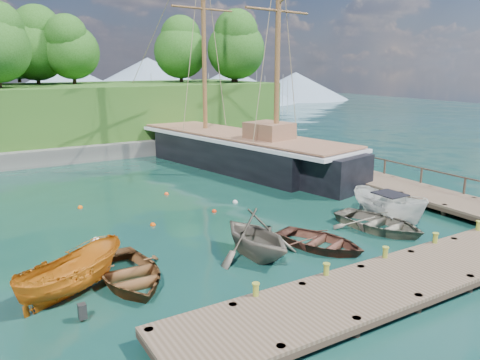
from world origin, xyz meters
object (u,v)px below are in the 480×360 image
object	(u,v)px
rowboat_2	(320,248)
motorboat_orange	(73,294)
rowboat_1	(256,256)
rowboat_3	(379,230)
schooner	(238,153)
cabin_boat_white	(388,220)
rowboat_0	(130,282)

from	to	relation	value
rowboat_2	motorboat_orange	distance (m)	10.42
rowboat_1	rowboat_2	bearing A→B (deg)	-16.42
rowboat_1	rowboat_3	bearing A→B (deg)	-5.82
rowboat_3	motorboat_orange	bearing A→B (deg)	165.51
rowboat_2	schooner	xyz separation A→B (m)	(5.31, 16.11, 1.15)
rowboat_3	cabin_boat_white	world-z (taller)	cabin_boat_white
motorboat_orange	schooner	world-z (taller)	schooner
rowboat_2	rowboat_0	bearing A→B (deg)	152.00
rowboat_2	rowboat_3	size ratio (longest dim) A/B	0.89
rowboat_1	cabin_boat_white	bearing A→B (deg)	0.35
motorboat_orange	schooner	bearing A→B (deg)	-72.98
rowboat_1	rowboat_0	bearing A→B (deg)	173.17
rowboat_0	cabin_boat_white	world-z (taller)	cabin_boat_white
rowboat_0	motorboat_orange	world-z (taller)	motorboat_orange
rowboat_0	cabin_boat_white	xyz separation A→B (m)	(13.88, 0.03, 0.00)
schooner	motorboat_orange	bearing A→B (deg)	-148.22
cabin_boat_white	rowboat_2	bearing A→B (deg)	-171.00
rowboat_1	motorboat_orange	world-z (taller)	rowboat_1
rowboat_1	schooner	xyz separation A→B (m)	(8.25, 15.38, 1.15)
motorboat_orange	cabin_boat_white	xyz separation A→B (m)	(15.92, -0.05, 0.00)
cabin_boat_white	schooner	size ratio (longest dim) A/B	0.16
rowboat_1	schooner	size ratio (longest dim) A/B	0.15
cabin_boat_white	schooner	world-z (taller)	schooner
rowboat_1	motorboat_orange	size ratio (longest dim) A/B	0.94
rowboat_3	rowboat_0	bearing A→B (deg)	165.30
rowboat_3	schooner	bearing A→B (deg)	74.33
rowboat_0	cabin_boat_white	distance (m)	13.88
rowboat_2	cabin_boat_white	size ratio (longest dim) A/B	0.91
motorboat_orange	rowboat_1	bearing A→B (deg)	-120.27
rowboat_2	schooner	size ratio (longest dim) A/B	0.15
rowboat_0	schooner	bearing A→B (deg)	50.10
rowboat_3	motorboat_orange	xyz separation A→B (m)	(-14.37, 0.88, 0.00)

